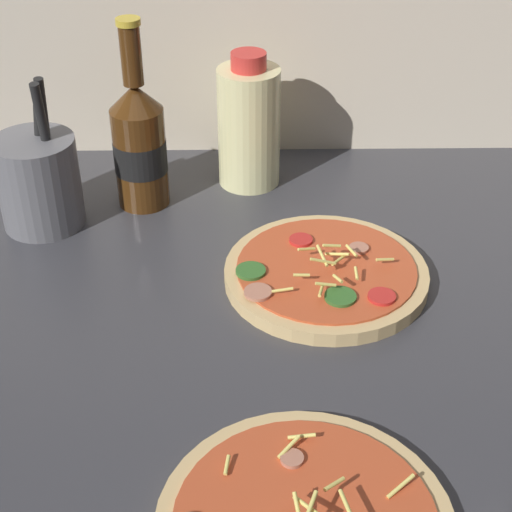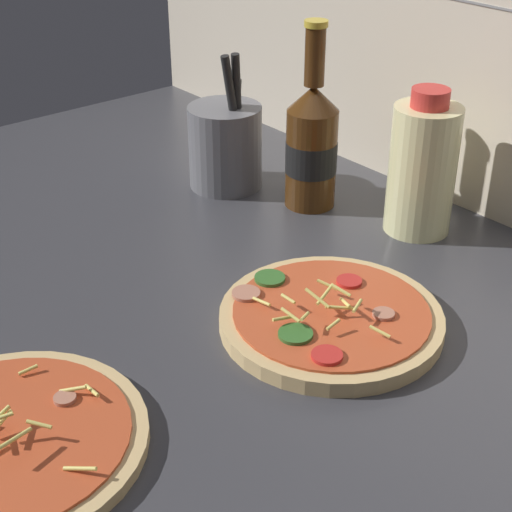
% 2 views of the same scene
% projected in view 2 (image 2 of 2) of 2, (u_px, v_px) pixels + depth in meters
% --- Properties ---
extents(counter_slab, '(1.60, 0.90, 0.03)m').
position_uv_depth(counter_slab, '(252.00, 371.00, 0.80)').
color(counter_slab, '#38383D').
rests_on(counter_slab, ground).
extents(pizza_near, '(0.25, 0.25, 0.04)m').
position_uv_depth(pizza_near, '(5.00, 442.00, 0.68)').
color(pizza_near, tan).
rests_on(pizza_near, counter_slab).
extents(pizza_far, '(0.24, 0.24, 0.05)m').
position_uv_depth(pizza_far, '(330.00, 318.00, 0.84)').
color(pizza_far, tan).
rests_on(pizza_far, counter_slab).
extents(beer_bottle, '(0.07, 0.07, 0.26)m').
position_uv_depth(beer_bottle, '(312.00, 144.00, 1.06)').
color(beer_bottle, '#47280F').
rests_on(beer_bottle, counter_slab).
extents(oil_bottle, '(0.09, 0.09, 0.19)m').
position_uv_depth(oil_bottle, '(422.00, 167.00, 1.00)').
color(oil_bottle, beige).
rests_on(oil_bottle, counter_slab).
extents(utensil_crock, '(0.11, 0.11, 0.20)m').
position_uv_depth(utensil_crock, '(226.00, 145.00, 1.13)').
color(utensil_crock, slate).
rests_on(utensil_crock, counter_slab).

